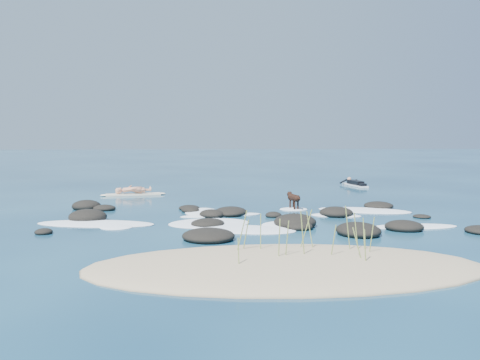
{
  "coord_description": "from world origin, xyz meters",
  "views": [
    {
      "loc": [
        -1.63,
        -19.71,
        2.98
      ],
      "look_at": [
        -0.34,
        4.0,
        0.9
      ],
      "focal_mm": 40.0,
      "sensor_mm": 36.0,
      "label": 1
    }
  ],
  "objects": [
    {
      "name": "paddling_surfer_rig",
      "position": [
        6.51,
        9.99,
        0.15
      ],
      "size": [
        1.19,
        2.53,
        0.44
      ],
      "rotation": [
        0.0,
        0.0,
        1.76
      ],
      "color": "white",
      "rests_on": "ground"
    },
    {
      "name": "dune_grass",
      "position": [
        0.63,
        -7.81,
        0.61
      ],
      "size": [
        3.18,
        1.7,
        1.18
      ],
      "color": "olive",
      "rests_on": "ground"
    },
    {
      "name": "sand_dune",
      "position": [
        0.0,
        -8.2,
        0.0
      ],
      "size": [
        9.0,
        4.4,
        0.6
      ],
      "primitive_type": "ellipsoid",
      "color": "#9E8966",
      "rests_on": "ground"
    },
    {
      "name": "standing_surfer_rig",
      "position": [
        -5.37,
        6.05,
        0.7
      ],
      "size": [
        3.1,
        1.06,
        1.77
      ],
      "rotation": [
        0.0,
        0.0,
        0.21
      ],
      "color": "#F8E8C6",
      "rests_on": "ground"
    },
    {
      "name": "reef_rocks",
      "position": [
        -0.16,
        -1.93,
        0.1
      ],
      "size": [
        14.39,
        8.06,
        0.53
      ],
      "color": "black",
      "rests_on": "ground"
    },
    {
      "name": "ground",
      "position": [
        0.0,
        0.0,
        0.0
      ],
      "size": [
        160.0,
        160.0,
        0.0
      ],
      "primitive_type": "plane",
      "color": "#0A2642",
      "rests_on": "ground"
    },
    {
      "name": "dog",
      "position": [
        1.57,
        0.82,
        0.47
      ],
      "size": [
        0.49,
        1.09,
        0.71
      ],
      "rotation": [
        0.0,
        0.0,
        1.86
      ],
      "color": "black",
      "rests_on": "ground"
    },
    {
      "name": "breaking_foam",
      "position": [
        -0.33,
        -1.62,
        0.01
      ],
      "size": [
        13.77,
        6.36,
        0.12
      ],
      "color": "white",
      "rests_on": "ground"
    }
  ]
}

